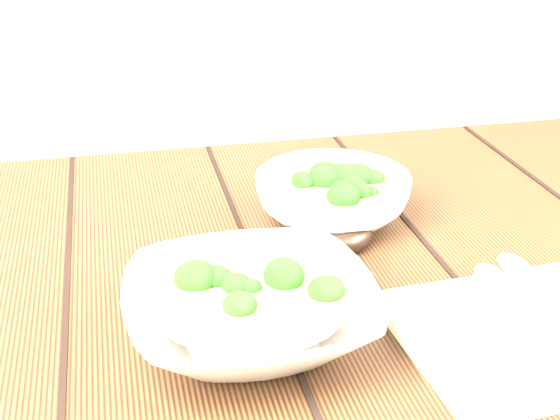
% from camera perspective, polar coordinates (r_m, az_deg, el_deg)
% --- Properties ---
extents(table, '(1.20, 0.80, 0.75)m').
position_cam_1_polar(table, '(0.90, -0.15, -11.17)').
color(table, '#311D0E').
rests_on(table, ground).
extents(soup_bowl_front, '(0.23, 0.23, 0.07)m').
position_cam_1_polar(soup_bowl_front, '(0.72, -2.18, -7.32)').
color(soup_bowl_front, silver).
rests_on(soup_bowl_front, table).
extents(soup_bowl_back, '(0.24, 0.24, 0.07)m').
position_cam_1_polar(soup_bowl_back, '(0.94, 3.88, 1.03)').
color(soup_bowl_back, silver).
rests_on(soup_bowl_back, table).
extents(trivet, '(0.12, 0.12, 0.03)m').
position_cam_1_polar(trivet, '(0.90, 3.58, -1.52)').
color(trivet, black).
rests_on(trivet, table).
extents(napkin, '(0.25, 0.21, 0.01)m').
position_cam_1_polar(napkin, '(0.76, 17.99, -8.52)').
color(napkin, '#BEB49E').
rests_on(napkin, table).
extents(spoon_left, '(0.05, 0.20, 0.01)m').
position_cam_1_polar(spoon_left, '(0.79, 16.03, -6.15)').
color(spoon_left, '#B7B4A1').
rests_on(spoon_left, napkin).
extents(spoon_right, '(0.04, 0.20, 0.01)m').
position_cam_1_polar(spoon_right, '(0.82, 17.81, -5.24)').
color(spoon_right, '#B7B4A1').
rests_on(spoon_right, napkin).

